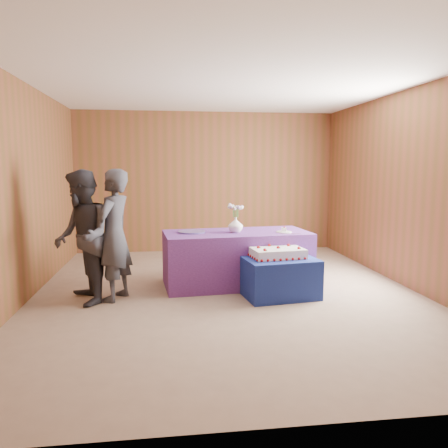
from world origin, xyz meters
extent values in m
plane|color=gray|center=(0.00, 0.00, 0.00)|extent=(6.00, 6.00, 0.00)
cube|color=brown|center=(0.00, 3.00, 1.35)|extent=(5.00, 0.04, 2.70)
cube|color=brown|center=(0.00, -3.00, 1.35)|extent=(5.00, 0.04, 2.70)
cube|color=brown|center=(-2.50, 0.00, 1.35)|extent=(0.04, 6.00, 2.70)
cube|color=brown|center=(2.50, 0.00, 1.35)|extent=(0.04, 6.00, 2.70)
cube|color=white|center=(0.00, 0.00, 2.70)|extent=(5.00, 6.00, 0.04)
cube|color=navy|center=(0.64, -0.21, 0.25)|extent=(0.99, 0.82, 0.50)
cube|color=#6E3593|center=(0.19, 0.41, 0.38)|extent=(2.07, 1.08, 0.75)
cube|color=white|center=(0.62, -0.17, 0.56)|extent=(0.70, 0.51, 0.12)
sphere|color=#980B0F|center=(0.33, -0.43, 0.52)|extent=(0.03, 0.03, 0.03)
sphere|color=#980B0F|center=(0.97, -0.35, 0.52)|extent=(0.03, 0.03, 0.03)
sphere|color=#980B0F|center=(0.27, 0.00, 0.52)|extent=(0.03, 0.03, 0.03)
sphere|color=#980B0F|center=(0.92, 0.08, 0.52)|extent=(0.03, 0.03, 0.03)
sphere|color=#980B0F|center=(0.44, -0.30, 0.64)|extent=(0.04, 0.04, 0.04)
cone|color=#1A6116|center=(0.47, -0.30, 0.63)|extent=(0.02, 0.03, 0.03)
sphere|color=#980B0F|center=(0.79, -0.06, 0.64)|extent=(0.04, 0.04, 0.04)
cone|color=#1A6116|center=(0.81, -0.06, 0.63)|extent=(0.02, 0.03, 0.03)
sphere|color=#980B0F|center=(0.62, -0.17, 0.64)|extent=(0.04, 0.04, 0.04)
cone|color=#1A6116|center=(0.65, -0.17, 0.63)|extent=(0.02, 0.03, 0.03)
imported|color=white|center=(0.17, 0.37, 0.86)|extent=(0.23, 0.23, 0.21)
cylinder|color=#386829|center=(0.20, 0.37, 1.04)|extent=(0.01, 0.01, 0.15)
sphere|color=#BBA7D8|center=(0.26, 0.37, 1.11)|extent=(0.05, 0.05, 0.05)
cylinder|color=#386829|center=(0.20, 0.39, 1.04)|extent=(0.01, 0.01, 0.15)
sphere|color=silver|center=(0.24, 0.42, 1.11)|extent=(0.05, 0.05, 0.05)
cylinder|color=#386829|center=(0.18, 0.41, 1.04)|extent=(0.01, 0.01, 0.15)
sphere|color=#BBA7D8|center=(0.19, 0.46, 1.11)|extent=(0.05, 0.05, 0.05)
cylinder|color=#386829|center=(0.16, 0.41, 1.04)|extent=(0.01, 0.01, 0.15)
sphere|color=silver|center=(0.14, 0.46, 1.11)|extent=(0.05, 0.05, 0.05)
cylinder|color=#386829|center=(0.14, 0.39, 1.04)|extent=(0.01, 0.01, 0.15)
sphere|color=#BBA7D8|center=(0.10, 0.42, 1.11)|extent=(0.05, 0.05, 0.05)
cylinder|color=#386829|center=(0.13, 0.37, 1.04)|extent=(0.01, 0.01, 0.15)
sphere|color=silver|center=(0.08, 0.37, 1.11)|extent=(0.05, 0.05, 0.05)
cylinder|color=#386829|center=(0.14, 0.35, 1.04)|extent=(0.01, 0.01, 0.15)
sphere|color=#BBA7D8|center=(0.10, 0.32, 1.11)|extent=(0.05, 0.05, 0.05)
cylinder|color=#386829|center=(0.16, 0.34, 1.04)|extent=(0.01, 0.01, 0.15)
sphere|color=silver|center=(0.14, 0.29, 1.11)|extent=(0.05, 0.05, 0.05)
cylinder|color=#386829|center=(0.18, 0.34, 1.04)|extent=(0.01, 0.01, 0.15)
sphere|color=#BBA7D8|center=(0.19, 0.29, 1.11)|extent=(0.05, 0.05, 0.05)
cylinder|color=#386829|center=(0.20, 0.35, 1.04)|extent=(0.01, 0.01, 0.15)
sphere|color=silver|center=(0.24, 0.32, 1.11)|extent=(0.05, 0.05, 0.05)
cylinder|color=#594B96|center=(-0.43, 0.44, 0.76)|extent=(0.46, 0.46, 0.02)
cylinder|color=silver|center=(0.83, 0.30, 0.76)|extent=(0.24, 0.24, 0.01)
cube|color=white|center=(0.83, 0.30, 0.79)|extent=(0.07, 0.07, 0.05)
sphere|color=#980B0F|center=(0.83, 0.28, 0.83)|extent=(0.02, 0.02, 0.02)
cube|color=#B6B6BA|center=(0.89, 0.15, 0.75)|extent=(0.26, 0.07, 0.00)
imported|color=#34363E|center=(-1.42, -0.08, 0.81)|extent=(0.59, 0.70, 1.63)
imported|color=#31323B|center=(-1.78, -0.19, 0.81)|extent=(0.84, 0.95, 1.63)
camera|label=1|loc=(-0.76, -5.52, 1.66)|focal=35.00mm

